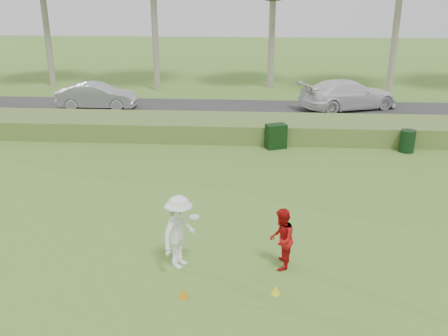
# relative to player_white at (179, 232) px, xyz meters

# --- Properties ---
(ground) EXTENTS (120.00, 120.00, 0.00)m
(ground) POSITION_rel_player_white_xyz_m (0.91, 0.16, -1.02)
(ground) COLOR #457527
(ground) RESTS_ON ground
(reed_strip) EXTENTS (80.00, 3.00, 0.90)m
(reed_strip) POSITION_rel_player_white_xyz_m (0.91, 12.16, -0.57)
(reed_strip) COLOR #506F2C
(reed_strip) RESTS_ON ground
(park_road) EXTENTS (80.00, 6.00, 0.06)m
(park_road) POSITION_rel_player_white_xyz_m (0.91, 17.16, -0.99)
(park_road) COLOR #2D2D2D
(park_road) RESTS_ON ground
(player_white) EXTENTS (1.24, 1.52, 2.04)m
(player_white) POSITION_rel_player_white_xyz_m (0.00, 0.00, 0.00)
(player_white) COLOR white
(player_white) RESTS_ON ground
(player_red) EXTENTS (0.76, 0.91, 1.69)m
(player_red) POSITION_rel_player_white_xyz_m (2.69, 0.12, -0.17)
(player_red) COLOR #B30F11
(player_red) RESTS_ON ground
(cone_orange) EXTENTS (0.23, 0.23, 0.25)m
(cone_orange) POSITION_rel_player_white_xyz_m (0.30, -1.44, -0.90)
(cone_orange) COLOR orange
(cone_orange) RESTS_ON ground
(cone_yellow) EXTENTS (0.22, 0.22, 0.25)m
(cone_yellow) POSITION_rel_player_white_xyz_m (2.53, -1.13, -0.90)
(cone_yellow) COLOR #FEF11A
(cone_yellow) RESTS_ON ground
(utility_cabinet) EXTENTS (1.05, 0.87, 1.13)m
(utility_cabinet) POSITION_rel_player_white_xyz_m (2.88, 10.44, -0.46)
(utility_cabinet) COLOR black
(utility_cabinet) RESTS_ON ground
(trash_bin) EXTENTS (0.68, 0.68, 1.01)m
(trash_bin) POSITION_rel_player_white_xyz_m (8.76, 10.29, -0.52)
(trash_bin) COLOR black
(trash_bin) RESTS_ON ground
(car_mid) EXTENTS (4.67, 1.79, 1.52)m
(car_mid) POSITION_rel_player_white_xyz_m (-7.57, 17.22, -0.20)
(car_mid) COLOR silver
(car_mid) RESTS_ON park_road
(car_right) EXTENTS (6.41, 4.52, 1.72)m
(car_right) POSITION_rel_player_white_xyz_m (7.40, 18.15, -0.10)
(car_right) COLOR silver
(car_right) RESTS_ON park_road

